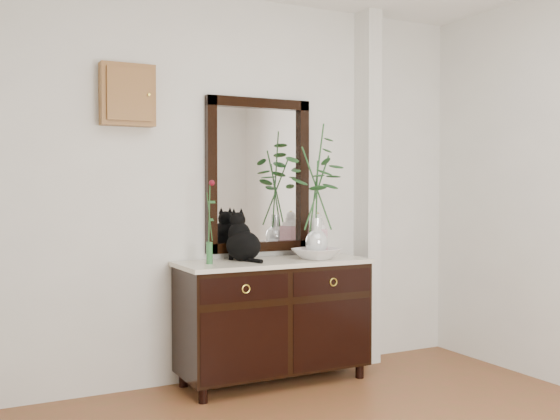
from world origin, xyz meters
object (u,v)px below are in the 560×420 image
lotus_bowl (317,254)px  ginger_jar (318,235)px  sideboard (273,314)px  cat (243,236)px

lotus_bowl → ginger_jar: ginger_jar is taller
ginger_jar → sideboard: bearing=-174.1°
cat → lotus_bowl: bearing=-30.5°
sideboard → ginger_jar: size_ratio=4.09×
cat → ginger_jar: size_ratio=1.05×
sideboard → cat: cat is taller
cat → sideboard: bearing=-34.9°
sideboard → cat: size_ratio=3.91×
lotus_bowl → ginger_jar: bearing=56.4°
lotus_bowl → ginger_jar: size_ratio=0.95×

